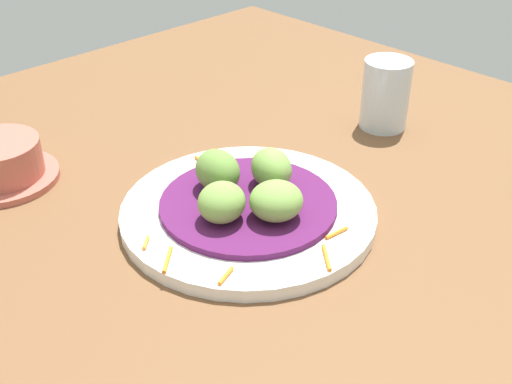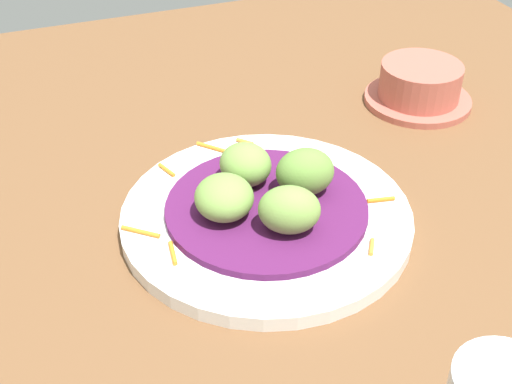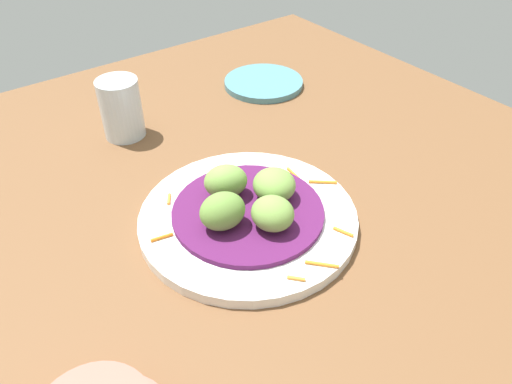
{
  "view_description": "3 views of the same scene",
  "coord_description": "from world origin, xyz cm",
  "px_view_note": "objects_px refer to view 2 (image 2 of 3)",
  "views": [
    {
      "loc": [
        39.87,
        43.32,
        41.62
      ],
      "look_at": [
        0.57,
        3.05,
        6.33
      ],
      "focal_mm": 45.89,
      "sensor_mm": 36.0,
      "label": 1
    },
    {
      "loc": [
        -45.94,
        19.83,
        42.21
      ],
      "look_at": [
        1.3,
        1.83,
        4.86
      ],
      "focal_mm": 47.4,
      "sensor_mm": 36.0,
      "label": 2
    },
    {
      "loc": [
        37.48,
        -25.48,
        43.92
      ],
      "look_at": [
        -0.25,
        2.71,
        6.07
      ],
      "focal_mm": 34.62,
      "sensor_mm": 36.0,
      "label": 3
    }
  ],
  "objects_px": {
    "guac_scoop_center": "(289,210)",
    "guac_scoop_back": "(245,164)",
    "guac_scoop_right": "(305,172)",
    "terracotta_bowl": "(420,86)",
    "main_plate": "(266,216)",
    "guac_scoop_left": "(226,200)"
  },
  "relations": [
    {
      "from": "terracotta_bowl",
      "to": "guac_scoop_center",
      "type": "bearing_deg",
      "value": 127.11
    },
    {
      "from": "guac_scoop_right",
      "to": "terracotta_bowl",
      "type": "height_order",
      "value": "guac_scoop_right"
    },
    {
      "from": "guac_scoop_right",
      "to": "terracotta_bowl",
      "type": "distance_m",
      "value": 0.26
    },
    {
      "from": "guac_scoop_center",
      "to": "main_plate",
      "type": "bearing_deg",
      "value": 7.4
    },
    {
      "from": "guac_scoop_center",
      "to": "guac_scoop_right",
      "type": "bearing_deg",
      "value": -37.6
    },
    {
      "from": "guac_scoop_back",
      "to": "guac_scoop_center",
      "type": "bearing_deg",
      "value": -172.6
    },
    {
      "from": "guac_scoop_left",
      "to": "terracotta_bowl",
      "type": "relative_size",
      "value": 0.43
    },
    {
      "from": "guac_scoop_center",
      "to": "terracotta_bowl",
      "type": "bearing_deg",
      "value": -52.89
    },
    {
      "from": "guac_scoop_left",
      "to": "guac_scoop_right",
      "type": "height_order",
      "value": "guac_scoop_right"
    },
    {
      "from": "terracotta_bowl",
      "to": "guac_scoop_right",
      "type": "bearing_deg",
      "value": 123.74
    },
    {
      "from": "guac_scoop_center",
      "to": "guac_scoop_back",
      "type": "xyz_separation_m",
      "value": [
        0.08,
        0.01,
        -0.0
      ]
    },
    {
      "from": "main_plate",
      "to": "guac_scoop_center",
      "type": "bearing_deg",
      "value": -172.6
    },
    {
      "from": "main_plate",
      "to": "guac_scoop_center",
      "type": "height_order",
      "value": "guac_scoop_center"
    },
    {
      "from": "main_plate",
      "to": "terracotta_bowl",
      "type": "height_order",
      "value": "terracotta_bowl"
    },
    {
      "from": "main_plate",
      "to": "guac_scoop_center",
      "type": "relative_size",
      "value": 4.98
    },
    {
      "from": "guac_scoop_left",
      "to": "terracotta_bowl",
      "type": "height_order",
      "value": "guac_scoop_left"
    },
    {
      "from": "guac_scoop_left",
      "to": "guac_scoop_back",
      "type": "height_order",
      "value": "guac_scoop_back"
    },
    {
      "from": "guac_scoop_center",
      "to": "guac_scoop_back",
      "type": "relative_size",
      "value": 1.06
    },
    {
      "from": "main_plate",
      "to": "guac_scoop_right",
      "type": "xyz_separation_m",
      "value": [
        0.01,
        -0.04,
        0.04
      ]
    },
    {
      "from": "guac_scoop_center",
      "to": "guac_scoop_left",
      "type": "bearing_deg",
      "value": 52.4
    },
    {
      "from": "guac_scoop_back",
      "to": "guac_scoop_left",
      "type": "bearing_deg",
      "value": 142.4
    },
    {
      "from": "guac_scoop_center",
      "to": "terracotta_bowl",
      "type": "distance_m",
      "value": 0.32
    }
  ]
}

